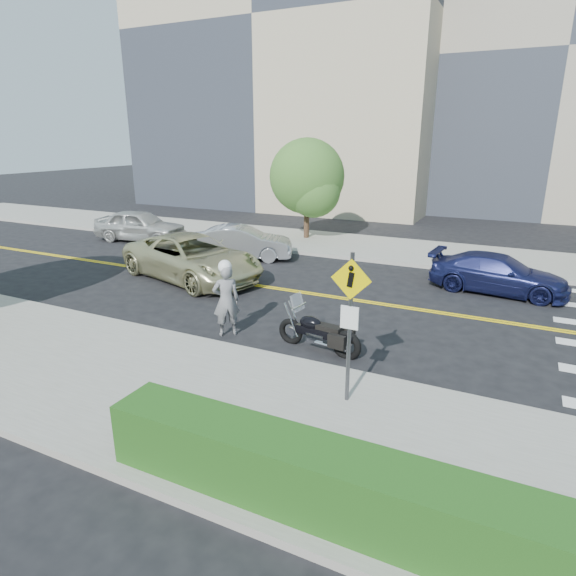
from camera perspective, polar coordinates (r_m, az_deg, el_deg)
The scene contains 14 objects.
ground_plane at distance 16.77m, azimuth 0.50°, elevation -0.33°, with size 120.00×120.00×0.00m, color black.
sidewalk_near at distance 10.98m, azimuth -16.90°, elevation -10.82°, with size 60.00×5.00×0.15m, color #9E9B91.
sidewalk_far at distance 23.51m, azimuth 8.42°, elevation 4.90°, with size 60.00×5.00×0.15m, color #9E9B91.
building_left at distance 40.79m, azimuth 1.24°, elevation 27.93°, with size 22.00×14.00×25.00m, color tan.
building_mid at distance 40.72m, azimuth 29.78°, elevation 22.27°, with size 18.00×14.00×20.00m, color #A39984.
hedge at distance 6.86m, azimuth 13.60°, elevation -23.99°, with size 9.00×0.90×1.00m, color #235619.
pedestrian_sign at distance 9.10m, azimuth 7.35°, elevation -3.11°, with size 0.78×0.08×3.00m.
motorcyclist at distance 12.86m, azimuth -7.34°, elevation -1.22°, with size 0.85×0.83×2.09m.
motorcycle at distance 11.98m, azimuth 3.69°, elevation -4.36°, with size 2.25×0.69×1.37m, color black, non-canonical shape.
suv at distance 18.30m, azimuth -11.28°, elevation 3.55°, with size 2.75×5.96×1.66m, color #BDBB8A.
parked_car_white at distance 25.90m, azimuth -17.13°, elevation 7.10°, with size 1.87×4.66×1.59m, color beige.
parked_car_silver at distance 21.08m, azimuth -5.61°, elevation 5.36°, with size 1.54×4.43×1.46m, color #A1A4A8.
parked_car_blue at distance 17.96m, azimuth 23.62°, elevation 1.56°, with size 1.84×4.51×1.31m, color navy.
tree_far_a at distance 24.60m, azimuth 2.27°, elevation 13.07°, with size 3.74×3.74×5.10m.
Camera 1 is at (6.85, -14.41, 5.15)m, focal length 30.00 mm.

